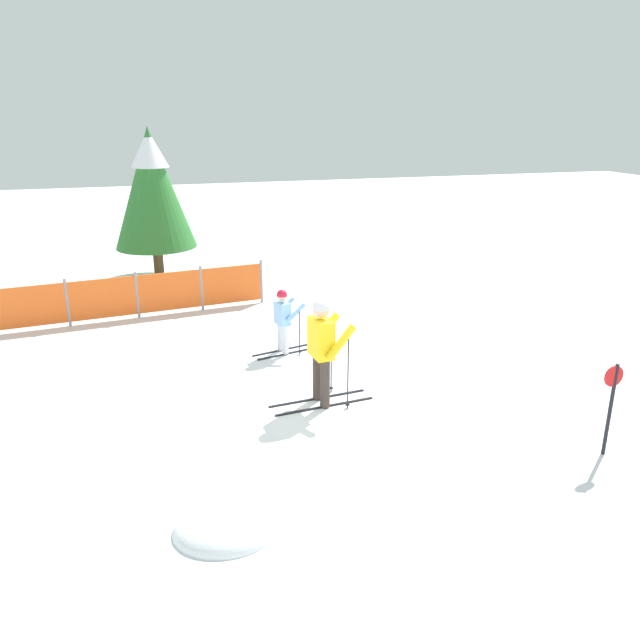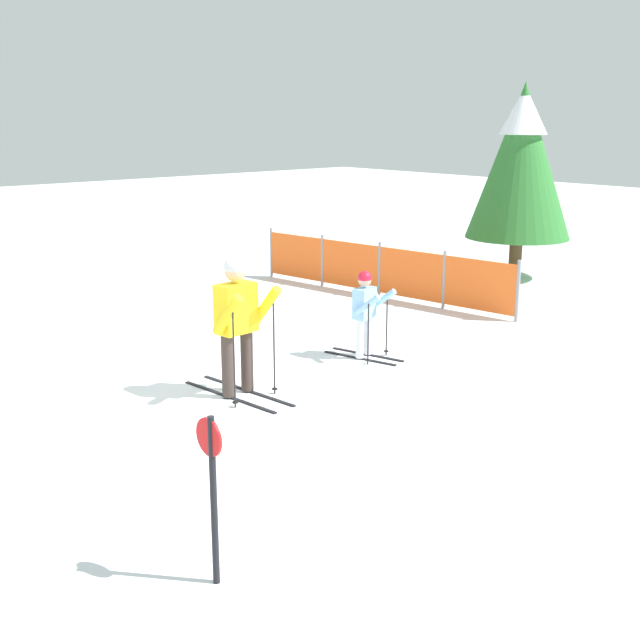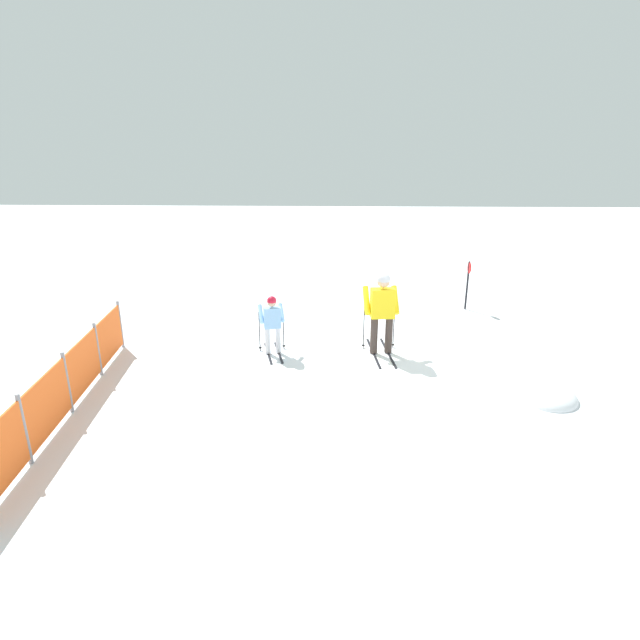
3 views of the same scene
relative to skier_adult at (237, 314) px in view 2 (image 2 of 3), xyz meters
name	(u,v)px [view 2 (image 2 of 3)]	position (x,y,z in m)	size (l,w,h in m)	color
ground_plane	(216,397)	(-0.13, -0.25, -1.00)	(60.00, 60.00, 0.00)	white
skier_adult	(237,314)	(0.00, 0.00, 0.00)	(1.61, 0.75, 1.68)	black
skier_child	(366,307)	(-0.10, 2.19, -0.29)	(1.16, 0.60, 1.21)	black
safety_fence	(380,269)	(-2.65, 5.05, -0.50)	(5.58, 0.74, 1.01)	gray
conifer_far	(521,159)	(-2.08, 8.42, 1.39)	(2.08, 2.08, 3.87)	#4C3823
trail_marker	(212,481)	(3.10, -2.44, -0.21)	(0.28, 0.05, 1.27)	black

